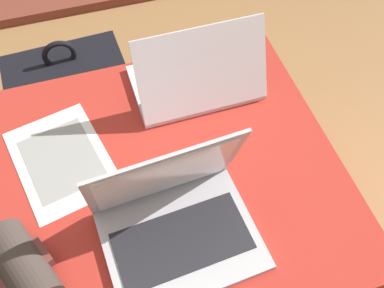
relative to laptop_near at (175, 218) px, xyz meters
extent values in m
plane|color=#9E7042|center=(-0.02, 0.15, -0.49)|extent=(14.00, 14.00, 0.00)
cube|color=maroon|center=(-0.02, 0.15, -0.47)|extent=(0.87, 0.75, 0.05)
cube|color=#B22D23|center=(-0.02, 0.15, -0.25)|extent=(0.91, 0.78, 0.39)
cube|color=#B7B7BC|center=(0.00, -0.03, -0.05)|extent=(0.34, 0.28, 0.02)
cube|color=#232328|center=(0.00, -0.04, -0.04)|extent=(0.29, 0.16, 0.00)
cube|color=#B7B7BC|center=(0.00, 0.06, 0.08)|extent=(0.33, 0.11, 0.25)
cube|color=white|center=(0.00, 0.05, 0.08)|extent=(0.29, 0.09, 0.22)
cube|color=silver|center=(0.17, 0.40, -0.05)|extent=(0.34, 0.23, 0.02)
cube|color=#9E9EA3|center=(0.17, 0.41, -0.04)|extent=(0.30, 0.13, 0.00)
cube|color=silver|center=(0.17, 0.34, 0.06)|extent=(0.33, 0.10, 0.21)
cube|color=#1E4799|center=(0.17, 0.34, 0.06)|extent=(0.30, 0.08, 0.18)
cube|color=black|center=(-0.17, 0.64, -0.29)|extent=(0.36, 0.18, 0.40)
cube|color=black|center=(-0.18, 0.74, -0.37)|extent=(0.29, 0.07, 0.18)
torus|color=black|center=(-0.17, 0.64, -0.06)|extent=(0.10, 0.02, 0.10)
cube|color=silver|center=(-0.22, 0.26, -0.05)|extent=(0.27, 0.33, 0.00)
cube|color=gray|center=(-0.22, 0.26, -0.05)|extent=(0.20, 0.24, 0.00)
cylinder|color=#3D332D|center=(-0.32, -0.01, -0.01)|extent=(0.15, 0.20, 0.09)
cube|color=brown|center=(-0.32, -0.01, -0.01)|extent=(0.13, 0.10, 0.03)
camera|label=1|loc=(-0.09, -0.41, 0.86)|focal=42.00mm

